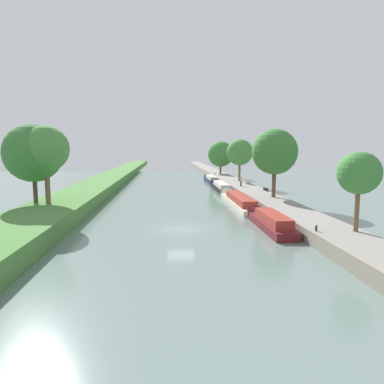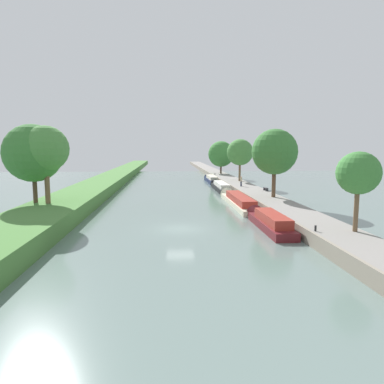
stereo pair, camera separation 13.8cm
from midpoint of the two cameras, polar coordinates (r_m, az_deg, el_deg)
ground_plane at (r=32.37m, az=-1.98°, el=-6.07°), size 160.00×160.00×0.00m
left_grassy_bank at (r=34.24m, az=-24.35°, el=-4.58°), size 6.27×260.00×1.65m
right_towpath at (r=34.82m, az=18.09°, el=-4.55°), size 4.12×260.00×1.10m
stone_quay at (r=34.05m, az=14.68°, el=-4.65°), size 0.25×260.00×1.15m
narrowboat_maroon at (r=33.51m, az=12.42°, el=-4.68°), size 2.00×10.54×2.15m
narrowboat_cream at (r=46.32m, az=7.40°, el=-1.35°), size 2.17×16.56×2.17m
narrowboat_black at (r=61.82m, az=4.57°, el=0.87°), size 1.85×13.88×1.97m
narrowboat_navy at (r=76.48m, az=3.04°, el=2.10°), size 1.86×12.96×1.96m
tree_rightbank_near at (r=28.99m, az=25.57°, el=2.76°), size 3.24×3.24×6.10m
tree_rightbank_midnear at (r=46.08m, az=13.32°, el=6.40°), size 5.85×5.85×8.78m
tree_rightbank_midfar at (r=67.60m, az=7.77°, el=6.46°), size 5.03×5.03×8.04m
tree_rightbank_far at (r=86.77m, az=4.67°, el=6.23°), size 6.35×6.35×8.03m
tree_leftbank_downstream at (r=39.27m, az=-22.96°, el=6.50°), size 4.78×4.78×8.12m
tree_leftbank_upstream at (r=40.34m, az=-24.68°, el=5.79°), size 6.08×6.08×8.30m
person_walking at (r=58.39m, az=7.97°, el=1.79°), size 0.34×0.34×1.66m
mooring_bollard_near at (r=28.46m, az=19.56°, el=-5.62°), size 0.16×0.16×0.45m
mooring_bollard_far at (r=82.24m, az=3.68°, el=2.96°), size 0.16×0.16×0.45m
park_bench at (r=53.03m, az=11.91°, el=0.58°), size 0.44×1.50×0.47m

